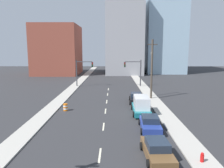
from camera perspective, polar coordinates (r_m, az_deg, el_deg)
sidewalk_left at (r=55.24m, az=-8.61°, el=0.51°), size 2.13×93.92×0.13m
sidewalk_right at (r=54.95m, az=7.17°, el=0.50°), size 2.13×93.92×0.13m
lane_stripe_at_9m at (r=17.87m, az=-3.20°, el=-18.05°), size 0.16×2.40×0.01m
lane_stripe_at_15m at (r=23.71m, az=-2.23°, el=-11.03°), size 0.16×2.40×0.01m
lane_stripe_at_21m at (r=29.36m, az=-1.71°, el=-7.06°), size 0.16×2.40×0.01m
lane_stripe_at_27m at (r=34.50m, az=-1.39°, el=-4.61°), size 0.16×2.40×0.01m
lane_stripe_at_32m at (r=40.04m, az=-1.15°, el=-2.70°), size 0.16×2.40×0.01m
lane_stripe_at_37m at (r=45.19m, az=-0.97°, el=-1.35°), size 0.16×2.40×0.01m
building_brick_left at (r=75.34m, az=-13.97°, el=8.63°), size 14.00×16.00×15.96m
building_office_center at (r=77.28m, az=3.05°, el=12.52°), size 12.00×20.00×25.75m
building_glass_right at (r=83.30m, az=13.02°, el=13.95°), size 13.00×20.00×31.28m
traffic_signal_left at (r=48.37m, az=-8.00°, el=3.77°), size 3.78×0.35×5.89m
traffic_signal_right at (r=48.11m, az=6.23°, el=3.78°), size 3.78×0.35×5.89m
utility_pole_right_mid at (r=36.18m, az=10.34°, el=3.88°), size 1.60×0.32×9.72m
traffic_barrel at (r=30.03m, az=-12.05°, el=-5.96°), size 0.56×0.56×0.95m
street_lamp at (r=38.23m, az=10.27°, el=3.45°), size 0.44×0.44×7.74m
fire_hydrant at (r=17.77m, az=22.47°, el=-17.43°), size 0.26×0.26×0.84m
sedan_brown at (r=17.49m, az=11.69°, el=-16.52°), size 2.22×4.60×1.41m
sedan_blue at (r=22.99m, az=9.91°, el=-10.10°), size 2.28×4.49×1.43m
box_truck_teal at (r=28.17m, az=7.66°, el=-5.59°), size 2.41×5.46×2.27m
sedan_black at (r=33.99m, az=6.29°, el=-3.67°), size 2.29×4.71×1.52m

